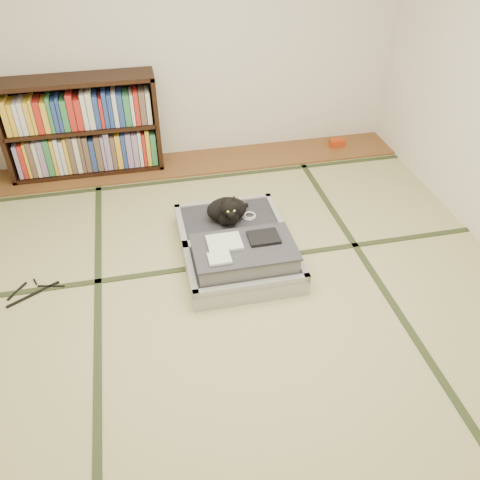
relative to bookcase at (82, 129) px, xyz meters
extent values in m
plane|color=#C1C180|center=(1.07, -2.07, -0.45)|extent=(4.50, 4.50, 0.00)
cube|color=brown|center=(1.07, -0.07, -0.44)|extent=(4.00, 0.50, 0.02)
cube|color=#B3300E|center=(2.54, -0.04, -0.40)|extent=(0.15, 0.09, 0.07)
plane|color=silver|center=(1.07, 0.18, 0.75)|extent=(4.00, 0.00, 4.00)
cube|color=#2D381E|center=(0.07, -2.07, -0.45)|extent=(0.05, 4.50, 0.01)
cube|color=#2D381E|center=(2.07, -2.07, -0.45)|extent=(0.05, 4.50, 0.01)
cube|color=#2D381E|center=(1.07, -1.67, -0.45)|extent=(4.00, 0.05, 0.01)
cube|color=#2D381E|center=(1.07, -0.37, -0.45)|extent=(4.00, 0.05, 0.01)
cube|color=black|center=(-0.68, 0.00, 0.02)|extent=(0.04, 0.32, 0.91)
cube|color=black|center=(0.68, 0.00, 0.02)|extent=(0.04, 0.32, 0.91)
cube|color=black|center=(0.00, 0.00, -0.42)|extent=(1.41, 0.32, 0.04)
cube|color=black|center=(0.00, 0.00, 0.46)|extent=(1.41, 0.32, 0.04)
cube|color=black|center=(0.00, 0.00, 0.02)|extent=(1.35, 0.32, 0.03)
cube|color=black|center=(0.00, 0.15, 0.02)|extent=(1.41, 0.02, 0.91)
cube|color=gray|center=(0.00, -0.02, -0.20)|extent=(1.27, 0.23, 0.38)
cube|color=gray|center=(0.00, -0.02, 0.21)|extent=(1.27, 0.23, 0.34)
cube|color=#9F9FA3|center=(1.12, -1.86, -0.38)|extent=(0.82, 0.55, 0.14)
cube|color=#2B2A31|center=(1.12, -1.86, -0.34)|extent=(0.73, 0.46, 0.11)
cube|color=#9F9FA3|center=(1.12, -2.11, -0.30)|extent=(0.82, 0.04, 0.05)
cube|color=#9F9FA3|center=(1.12, -1.61, -0.30)|extent=(0.82, 0.04, 0.05)
cube|color=#9F9FA3|center=(0.73, -1.86, -0.30)|extent=(0.04, 0.55, 0.05)
cube|color=#9F9FA3|center=(1.51, -1.86, -0.30)|extent=(0.04, 0.55, 0.05)
cube|color=#9F9FA3|center=(1.12, -1.31, -0.38)|extent=(0.82, 0.55, 0.14)
cube|color=#2B2A31|center=(1.12, -1.31, -0.34)|extent=(0.73, 0.46, 0.11)
cube|color=#9F9FA3|center=(1.12, -1.56, -0.30)|extent=(0.82, 0.04, 0.05)
cube|color=#9F9FA3|center=(1.12, -1.06, -0.30)|extent=(0.82, 0.04, 0.05)
cube|color=#9F9FA3|center=(0.73, -1.31, -0.30)|extent=(0.04, 0.55, 0.05)
cube|color=#9F9FA3|center=(1.51, -1.31, -0.30)|extent=(0.04, 0.55, 0.05)
cylinder|color=black|center=(1.12, -1.58, -0.30)|extent=(0.74, 0.03, 0.03)
cube|color=gray|center=(1.12, -1.86, -0.24)|extent=(0.70, 0.43, 0.14)
cube|color=#393840|center=(1.12, -1.86, -0.16)|extent=(0.72, 0.45, 0.02)
cube|color=silver|center=(0.99, -1.80, -0.14)|extent=(0.24, 0.20, 0.02)
cube|color=black|center=(1.28, -1.80, -0.14)|extent=(0.22, 0.18, 0.02)
cube|color=silver|center=(0.93, -1.97, -0.14)|extent=(0.15, 0.13, 0.02)
cube|color=white|center=(0.88, -2.12, -0.37)|extent=(0.07, 0.01, 0.05)
cube|color=white|center=(1.01, -2.12, -0.39)|extent=(0.05, 0.01, 0.04)
cube|color=orange|center=(1.40, -2.12, -0.37)|extent=(0.05, 0.01, 0.04)
cube|color=#197F33|center=(1.32, -2.12, -0.35)|extent=(0.04, 0.01, 0.03)
ellipsoid|color=black|center=(1.10, -1.32, -0.20)|extent=(0.32, 0.21, 0.20)
ellipsoid|color=black|center=(1.10, -1.41, -0.22)|extent=(0.16, 0.11, 0.11)
ellipsoid|color=black|center=(1.10, -1.45, -0.10)|extent=(0.14, 0.12, 0.13)
sphere|color=black|center=(1.10, -1.50, -0.12)|extent=(0.06, 0.06, 0.06)
cone|color=black|center=(1.06, -1.42, -0.03)|extent=(0.05, 0.06, 0.06)
cone|color=black|center=(1.14, -1.42, -0.03)|extent=(0.05, 0.06, 0.06)
sphere|color=#A5BF33|center=(1.08, -1.50, -0.09)|extent=(0.02, 0.02, 0.02)
sphere|color=#A5BF33|center=(1.13, -1.50, -0.09)|extent=(0.02, 0.02, 0.02)
cylinder|color=black|center=(1.21, -1.22, -0.27)|extent=(0.19, 0.12, 0.04)
torus|color=white|center=(1.28, -1.32, -0.29)|extent=(0.11, 0.11, 0.02)
torus|color=white|center=(1.29, -1.32, -0.27)|extent=(0.10, 0.10, 0.01)
cube|color=black|center=(-0.37, -1.71, -0.44)|extent=(0.35, 0.21, 0.01)
cube|color=black|center=(-0.49, -1.66, -0.44)|extent=(0.12, 0.17, 0.01)
cube|color=black|center=(-0.26, -1.66, -0.44)|extent=(0.19, 0.06, 0.01)
cylinder|color=black|center=(-0.37, -1.58, -0.44)|extent=(0.04, 0.07, 0.01)
camera|label=1|loc=(0.50, -4.58, 2.04)|focal=38.00mm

